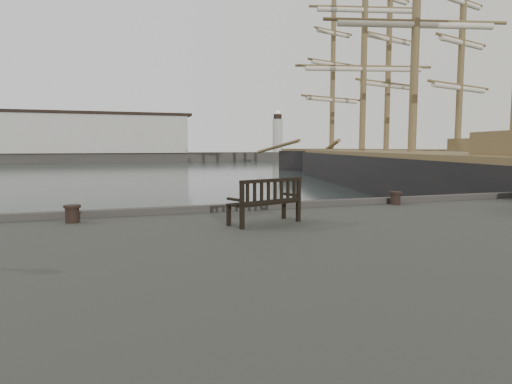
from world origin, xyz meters
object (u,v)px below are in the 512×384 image
at_px(tall_ship_main, 411,179).
at_px(tall_ship_far, 385,167).
at_px(bench, 265,210).
at_px(bollard_left, 72,214).
at_px(bollard_right, 395,198).

xyz_separation_m(tall_ship_main, tall_ship_far, (9.63, 17.08, 0.07)).
bearing_deg(tall_ship_main, bench, -120.06).
xyz_separation_m(bollard_left, tall_ship_far, (33.16, 34.95, -0.87)).
bearing_deg(tall_ship_main, bollard_left, -128.24).
bearing_deg(tall_ship_far, bench, -145.21).
bearing_deg(tall_ship_main, tall_ship_far, 75.15).
distance_m(bollard_left, tall_ship_far, 48.18).
relative_size(bench, bollard_right, 4.67).
height_order(bollard_right, tall_ship_far, tall_ship_far).
relative_size(tall_ship_main, tall_ship_far, 1.38).
xyz_separation_m(bench, tall_ship_main, (19.26, 19.52, -1.06)).
height_order(bollard_left, bollard_right, bollard_left).
bearing_deg(bench, bollard_right, 2.48).
bearing_deg(bollard_left, tall_ship_main, 37.21).
xyz_separation_m(bollard_right, tall_ship_main, (14.21, 17.53, -0.93)).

